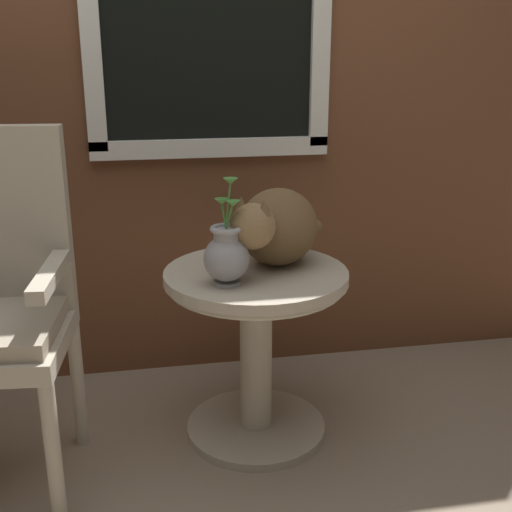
{
  "coord_description": "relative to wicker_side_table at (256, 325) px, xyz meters",
  "views": [
    {
      "loc": [
        -0.12,
        -1.71,
        1.29
      ],
      "look_at": [
        0.24,
        0.25,
        0.65
      ],
      "focal_mm": 45.16,
      "sensor_mm": 36.0,
      "label": 1
    }
  ],
  "objects": [
    {
      "name": "ground_plane",
      "position": [
        -0.24,
        -0.25,
        -0.41
      ],
      "size": [
        6.0,
        6.0,
        0.0
      ],
      "primitive_type": "plane",
      "color": "gray"
    },
    {
      "name": "wicker_side_table",
      "position": [
        0.0,
        0.0,
        0.0
      ],
      "size": [
        0.61,
        0.61,
        0.6
      ],
      "color": "#B2A893",
      "rests_on": "ground_plane"
    },
    {
      "name": "cat",
      "position": [
        0.07,
        0.04,
        0.33
      ],
      "size": [
        0.41,
        0.49,
        0.26
      ],
      "color": "brown",
      "rests_on": "wicker_side_table"
    },
    {
      "name": "back_wall",
      "position": [
        -0.24,
        0.56,
        0.9
      ],
      "size": [
        4.0,
        0.07,
        2.6
      ],
      "color": "brown",
      "rests_on": "ground_plane"
    },
    {
      "name": "pewter_vase_with_ivy",
      "position": [
        -0.11,
        -0.11,
        0.29
      ],
      "size": [
        0.14,
        0.14,
        0.33
      ],
      "color": "#99999E",
      "rests_on": "wicker_side_table"
    }
  ]
}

